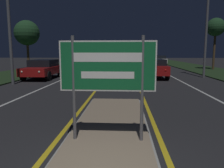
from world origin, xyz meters
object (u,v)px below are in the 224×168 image
object	(u,v)px
car_receding_1	(144,63)
car_receding_2	(159,60)
car_approaching_2	(106,60)
car_receding_0	(154,68)
car_approaching_1	(98,63)
highway_sign	(108,70)
car_approaching_0	(43,68)

from	to	relation	value
car_receding_1	car_receding_2	world-z (taller)	car_receding_1
car_approaching_2	car_receding_0	bearing A→B (deg)	-72.83
car_receding_2	car_approaching_1	size ratio (longest dim) A/B	1.08
car_receding_2	car_receding_1	bearing A→B (deg)	-107.14
highway_sign	car_approaching_1	bearing A→B (deg)	97.76
car_receding_0	car_approaching_2	distance (m)	17.74
car_receding_0	car_approaching_2	bearing A→B (deg)	107.17
car_approaching_0	car_receding_1	bearing A→B (deg)	44.77
car_receding_0	car_approaching_0	world-z (taller)	car_receding_0
car_receding_1	car_approaching_2	world-z (taller)	car_receding_1
highway_sign	car_receding_0	distance (m)	12.86
car_receding_2	car_approaching_1	world-z (taller)	car_receding_2
car_receding_0	car_approaching_1	distance (m)	9.33
car_receding_1	car_approaching_2	xyz separation A→B (m)	(-5.09, 9.66, -0.05)
car_receding_1	car_approaching_0	bearing A→B (deg)	-135.23
car_receding_0	car_approaching_1	bearing A→B (deg)	124.74
car_receding_2	car_approaching_0	distance (m)	22.39
car_receding_1	car_approaching_0	world-z (taller)	car_receding_1
car_receding_0	car_receding_1	world-z (taller)	car_receding_1
car_receding_1	car_approaching_0	xyz separation A→B (m)	(-8.25, -8.18, -0.04)
car_approaching_0	car_approaching_1	bearing A→B (deg)	70.23
car_approaching_1	car_approaching_2	distance (m)	9.28
car_approaching_0	car_approaching_2	size ratio (longest dim) A/B	0.96
car_receding_0	car_receding_2	distance (m)	18.52
car_approaching_0	car_approaching_2	world-z (taller)	car_approaching_2
highway_sign	car_receding_2	size ratio (longest dim) A/B	0.45
car_approaching_1	car_receding_0	bearing A→B (deg)	-55.26
highway_sign	car_receding_0	xyz separation A→B (m)	(2.56, 12.58, -0.81)
car_receding_1	car_approaching_2	distance (m)	10.92
car_receding_2	car_approaching_0	bearing A→B (deg)	-121.28
car_approaching_1	car_approaching_2	world-z (taller)	car_approaching_1
car_approaching_2	highway_sign	bearing A→B (deg)	-84.82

